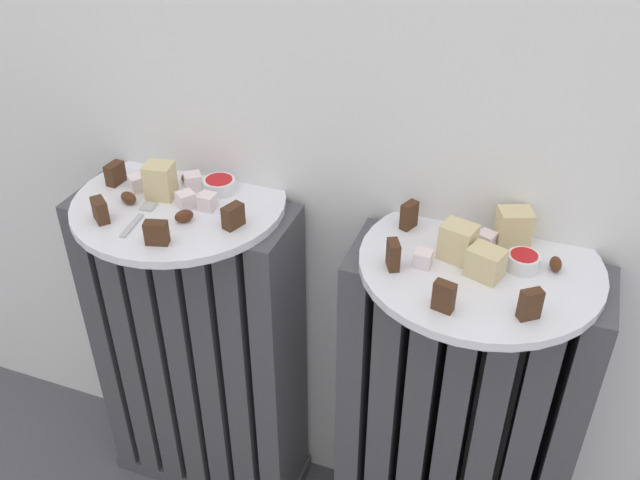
{
  "coord_description": "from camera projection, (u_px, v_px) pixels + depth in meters",
  "views": [
    {
      "loc": [
        0.27,
        -0.46,
        1.13
      ],
      "look_at": [
        0.0,
        0.28,
        0.59
      ],
      "focal_mm": 39.08,
      "sensor_mm": 36.0,
      "label": 1
    }
  ],
  "objects": [
    {
      "name": "medjool_date_left_0",
      "position": [
        184.0,
        216.0,
        0.95
      ],
      "size": [
        0.03,
        0.03,
        0.02
      ],
      "primitive_type": "ellipsoid",
      "rotation": [
        0.0,
        0.0,
        0.83
      ],
      "color": "#4C2814",
      "rests_on": "plate_left"
    },
    {
      "name": "plate_right",
      "position": [
        480.0,
        264.0,
        0.89
      ],
      "size": [
        0.31,
        0.31,
        0.01
      ],
      "primitive_type": "cylinder",
      "color": "white",
      "rests_on": "radiator_right"
    },
    {
      "name": "dark_cake_slice_right_0",
      "position": [
        409.0,
        215.0,
        0.94
      ],
      "size": [
        0.02,
        0.03,
        0.04
      ],
      "primitive_type": "cube",
      "rotation": [
        0.0,
        0.0,
        -1.96
      ],
      "color": "#472B19",
      "rests_on": "plate_right"
    },
    {
      "name": "medjool_date_left_1",
      "position": [
        128.0,
        198.0,
        0.99
      ],
      "size": [
        0.03,
        0.03,
        0.02
      ],
      "primitive_type": "ellipsoid",
      "rotation": [
        0.0,
        0.0,
        2.78
      ],
      "color": "#4C2814",
      "rests_on": "plate_left"
    },
    {
      "name": "marble_cake_slice_right_2",
      "position": [
        486.0,
        263.0,
        0.85
      ],
      "size": [
        0.05,
        0.04,
        0.04
      ],
      "primitive_type": "cube",
      "rotation": [
        0.0,
        0.0,
        -0.33
      ],
      "color": "beige",
      "rests_on": "plate_right"
    },
    {
      "name": "turkish_delight_right_0",
      "position": [
        484.0,
        253.0,
        0.88
      ],
      "size": [
        0.03,
        0.03,
        0.02
      ],
      "primitive_type": "cube",
      "rotation": [
        0.0,
        0.0,
        1.07
      ],
      "color": "white",
      "rests_on": "plate_right"
    },
    {
      "name": "marble_cake_slice_right_0",
      "position": [
        514.0,
        228.0,
        0.9
      ],
      "size": [
        0.05,
        0.05,
        0.05
      ],
      "primitive_type": "cube",
      "rotation": [
        0.0,
        0.0,
        0.38
      ],
      "color": "beige",
      "rests_on": "plate_right"
    },
    {
      "name": "turkish_delight_left_0",
      "position": [
        193.0,
        181.0,
        1.03
      ],
      "size": [
        0.03,
        0.03,
        0.02
      ],
      "primitive_type": "cube",
      "rotation": [
        0.0,
        0.0,
        0.65
      ],
      "color": "white",
      "rests_on": "plate_left"
    },
    {
      "name": "fork",
      "position": [
        140.0,
        216.0,
        0.97
      ],
      "size": [
        0.02,
        0.09,
        0.0
      ],
      "color": "#B7B7BC",
      "rests_on": "plate_left"
    },
    {
      "name": "turkish_delight_left_1",
      "position": [
        207.0,
        202.0,
        0.98
      ],
      "size": [
        0.02,
        0.02,
        0.02
      ],
      "primitive_type": "cube",
      "rotation": [
        0.0,
        0.0,
        1.55
      ],
      "color": "white",
      "rests_on": "plate_left"
    },
    {
      "name": "medjool_date_left_2",
      "position": [
        187.0,
        177.0,
        1.05
      ],
      "size": [
        0.02,
        0.02,
        0.01
      ],
      "primitive_type": "ellipsoid",
      "rotation": [
        0.0,
        0.0,
        1.56
      ],
      "color": "#4C2814",
      "rests_on": "plate_left"
    },
    {
      "name": "dark_cake_slice_left_1",
      "position": [
        100.0,
        210.0,
        0.95
      ],
      "size": [
        0.03,
        0.03,
        0.03
      ],
      "primitive_type": "cube",
      "rotation": [
        0.0,
        0.0,
        -0.69
      ],
      "color": "#472B19",
      "rests_on": "plate_left"
    },
    {
      "name": "dark_cake_slice_right_2",
      "position": [
        444.0,
        296.0,
        0.79
      ],
      "size": [
        0.03,
        0.02,
        0.04
      ],
      "primitive_type": "cube",
      "rotation": [
        0.0,
        0.0,
        -0.23
      ],
      "color": "#472B19",
      "rests_on": "plate_right"
    },
    {
      "name": "medjool_date_right_0",
      "position": [
        468.0,
        231.0,
        0.92
      ],
      "size": [
        0.03,
        0.03,
        0.02
      ],
      "primitive_type": "ellipsoid",
      "rotation": [
        0.0,
        0.0,
        1.11
      ],
      "color": "#4C2814",
      "rests_on": "plate_right"
    },
    {
      "name": "marble_cake_slice_right_1",
      "position": [
        458.0,
        242.0,
        0.87
      ],
      "size": [
        0.05,
        0.04,
        0.05
      ],
      "primitive_type": "cube",
      "rotation": [
        0.0,
        0.0,
        -0.26
      ],
      "color": "beige",
      "rests_on": "plate_right"
    },
    {
      "name": "plate_left",
      "position": [
        180.0,
        203.0,
        1.01
      ],
      "size": [
        0.31,
        0.31,
        0.01
      ],
      "primitive_type": "cylinder",
      "color": "white",
      "rests_on": "radiator_left"
    },
    {
      "name": "dark_cake_slice_right_3",
      "position": [
        530.0,
        304.0,
        0.78
      ],
      "size": [
        0.03,
        0.03,
        0.04
      ],
      "primitive_type": "cube",
      "rotation": [
        0.0,
        0.0,
        0.64
      ],
      "color": "#472B19",
      "rests_on": "plate_right"
    },
    {
      "name": "radiator_left",
      "position": [
        200.0,
        357.0,
        1.18
      ],
      "size": [
        0.35,
        0.13,
        0.59
      ],
      "color": "#47474C",
      "rests_on": "ground_plane"
    },
    {
      "name": "medjool_date_right_1",
      "position": [
        556.0,
        264.0,
        0.86
      ],
      "size": [
        0.02,
        0.03,
        0.02
      ],
      "primitive_type": "ellipsoid",
      "rotation": [
        0.0,
        0.0,
        1.84
      ],
      "color": "#4C2814",
      "rests_on": "plate_right"
    },
    {
      "name": "jam_bowl_right",
      "position": [
        523.0,
        261.0,
        0.86
      ],
      "size": [
        0.04,
        0.04,
        0.02
      ],
      "color": "white",
      "rests_on": "plate_right"
    },
    {
      "name": "marble_cake_slice_left_0",
      "position": [
        160.0,
        181.0,
        1.0
      ],
      "size": [
        0.04,
        0.04,
        0.05
      ],
      "primitive_type": "cube",
      "rotation": [
        0.0,
        0.0,
        0.16
      ],
      "color": "beige",
      "rests_on": "plate_left"
    },
    {
      "name": "dark_cake_slice_left_2",
      "position": [
        156.0,
        233.0,
        0.91
      ],
      "size": [
        0.03,
        0.02,
        0.03
      ],
      "primitive_type": "cube",
      "rotation": [
        0.0,
        0.0,
        0.27
      ],
      "color": "#472B19",
      "rests_on": "plate_left"
    },
    {
      "name": "turkish_delight_right_2",
      "position": [
        486.0,
        240.0,
        0.9
      ],
      "size": [
        0.03,
        0.03,
        0.02
      ],
      "primitive_type": "cube",
      "rotation": [
        0.0,
        0.0,
        1.22
      ],
      "color": "white",
      "rests_on": "plate_right"
    },
    {
      "name": "turkish_delight_right_1",
      "position": [
        423.0,
        259.0,
        0.87
      ],
      "size": [
        0.02,
        0.02,
        0.02
      ],
      "primitive_type": "cube",
      "rotation": [
        0.0,
        0.0,
        1.55
      ],
      "color": "white",
      "rests_on": "plate_right"
    },
    {
      "name": "dark_cake_slice_right_1",
      "position": [
        393.0,
        255.0,
        0.86
      ],
      "size": [
        0.02,
        0.03,
        0.04
      ],
      "primitive_type": "cube",
      "rotation": [
        0.0,
        0.0,
        -1.09
      ],
      "color": "#472B19",
      "rests_on": "plate_right"
    },
    {
      "name": "turkish_delight_left_2",
      "position": [
        186.0,
        200.0,
        0.98
      ],
      "size": [
        0.03,
        0.03,
        0.02
      ],
      "primitive_type": "cube",
      "rotation": [
        0.0,
        0.0,
        0.95
      ],
      "color": "white",
      "rests_on": "plate_left"
    },
    {
      "name": "dark_cake_slice_left_3",
      "position": [
        233.0,
        216.0,
        0.94
      ],
      "size": [
        0.03,
        0.03,
        0.03
      ],
      "primitive_type": "cube",
      "rotation": [
        0.0,
        0.0,
        1.24
      ],
      "color": "#472B19",
      "rests_on": "plate_left"
    },
    {
      "name": "turkish_delight_left_3",
      "position": [
        138.0,
        183.0,
        1.02
      ],
      "size": [
        0.03,
        0.03,
        0.02
      ],
      "primitive_type": "cube",
      "rotation": [
        0.0,
        0.0,
        0.88
      ],
      "color": "white",
      "rests_on": "plate_left"
    },
    {
      "name": "radiator_right",
      "position": [
        454.0,
        427.0,
        1.06
      ],
      "size": [
        0.35,
        0.13,
        0.59
      ],
      "color": "#47474C",
      "rests_on": "ground_plane"
    },
    {
      "name": "jam_bowl_left",
      "position": [
        219.0,
        185.0,
        1.02
      ],
      "size": [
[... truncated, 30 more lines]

